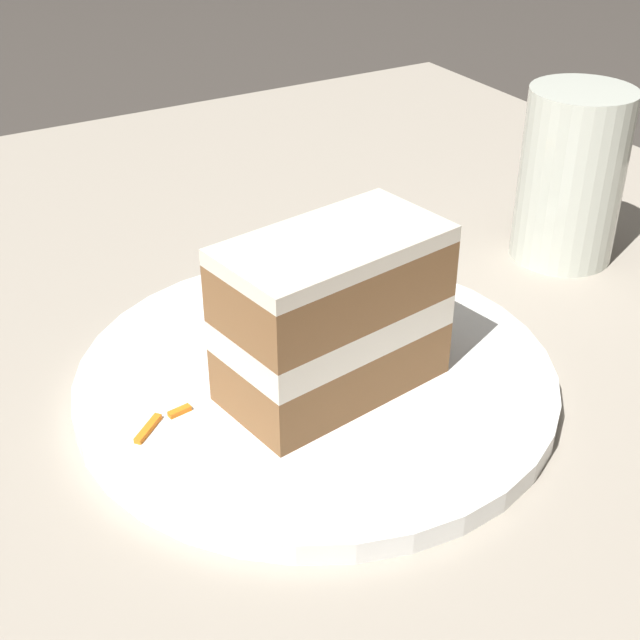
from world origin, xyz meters
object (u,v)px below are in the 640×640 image
at_px(cake_slice, 328,316).
at_px(drinking_glass, 569,187).
at_px(cream_dollop, 394,267).
at_px(orange_garnish, 261,290).
at_px(plate, 320,376).

relative_size(cake_slice, drinking_glass, 1.04).
xyz_separation_m(cream_dollop, drinking_glass, (0.15, 0.01, 0.02)).
height_order(cream_dollop, orange_garnish, cream_dollop).
bearing_deg(drinking_glass, cake_slice, -163.47).
relative_size(cream_dollop, orange_garnish, 0.91).
bearing_deg(drinking_glass, cream_dollop, -177.63).
bearing_deg(drinking_glass, orange_garnish, 170.37).
relative_size(plate, drinking_glass, 2.22).
distance_m(cream_dollop, orange_garnish, 0.09).
bearing_deg(cream_dollop, orange_garnish, 148.40).
height_order(plate, drinking_glass, drinking_glass).
bearing_deg(plate, cream_dollop, 29.96).
bearing_deg(cream_dollop, drinking_glass, 2.37).
relative_size(cake_slice, orange_garnish, 2.02).
xyz_separation_m(plate, drinking_glass, (0.24, 0.05, 0.05)).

